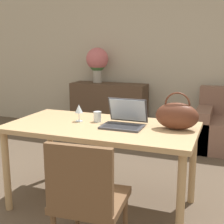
% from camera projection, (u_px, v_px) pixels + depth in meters
% --- Properties ---
extents(wall_back, '(10.00, 0.06, 2.70)m').
position_uv_depth(wall_back, '(173.00, 49.00, 4.82)').
color(wall_back, '#BCB29E').
rests_on(wall_back, ground_plane).
extents(dining_table, '(1.59, 0.82, 0.75)m').
position_uv_depth(dining_table, '(101.00, 134.00, 2.65)').
color(dining_table, tan).
rests_on(dining_table, ground_plane).
extents(chair, '(0.47, 0.47, 0.85)m').
position_uv_depth(chair, '(87.00, 196.00, 1.96)').
color(chair, brown).
rests_on(chair, ground_plane).
extents(sideboard, '(1.21, 0.40, 0.80)m').
position_uv_depth(sideboard, '(109.00, 108.00, 5.05)').
color(sideboard, '#4C3828').
rests_on(sideboard, ground_plane).
extents(laptop, '(0.34, 0.31, 0.22)m').
position_uv_depth(laptop, '(125.00, 119.00, 2.60)').
color(laptop, '#38383D').
rests_on(laptop, dining_table).
extents(drinking_glass, '(0.07, 0.07, 0.09)m').
position_uv_depth(drinking_glass, '(97.00, 117.00, 2.74)').
color(drinking_glass, silver).
rests_on(drinking_glass, dining_table).
extents(wine_glass, '(0.07, 0.07, 0.15)m').
position_uv_depth(wine_glass, '(79.00, 110.00, 2.74)').
color(wine_glass, silver).
rests_on(wine_glass, dining_table).
extents(handbag, '(0.34, 0.18, 0.30)m').
position_uv_depth(handbag, '(177.00, 116.00, 2.48)').
color(handbag, '#592D1E').
rests_on(handbag, dining_table).
extents(flower_vase, '(0.36, 0.36, 0.56)m').
position_uv_depth(flower_vase, '(97.00, 61.00, 5.02)').
color(flower_vase, '#9E998E').
rests_on(flower_vase, sideboard).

